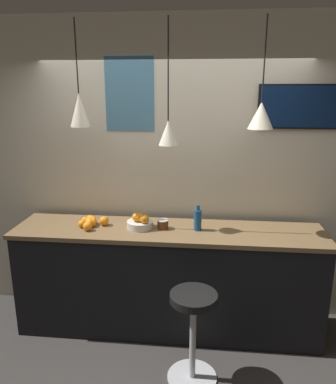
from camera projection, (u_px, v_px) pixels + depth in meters
The scene contains 13 objects.
ground_plane at pixel (161, 366), 3.13m from camera, with size 14.00×14.00×0.00m, color #33302D.
back_wall at pixel (172, 172), 3.67m from camera, with size 8.00×0.06×2.90m.
service_counter at pixel (168, 279), 3.52m from camera, with size 2.82×0.61×1.01m.
bar_stool at pixel (193, 322), 2.87m from camera, with size 0.40×0.40×0.76m.
fruit_bowl at pixel (140, 222), 3.40m from camera, with size 0.24×0.24×0.15m.
orange_pile at pixel (91, 222), 3.46m from camera, with size 0.27×0.29×0.09m.
juice_bottle at pixel (198, 220), 3.34m from camera, with size 0.07×0.07×0.23m.
spread_jar at pixel (163, 224), 3.39m from camera, with size 0.10×0.10×0.09m.
pendant_lamp_left at pixel (80, 110), 3.20m from camera, with size 0.17×0.17×0.88m.
pendant_lamp_middle at pixel (168, 132), 3.17m from camera, with size 0.17×0.17×1.02m.
pendant_lamp_right at pixel (261, 115), 3.06m from camera, with size 0.21×0.21×0.88m.
mounted_tv at pixel (300, 107), 3.34m from camera, with size 0.73×0.04×0.39m.
wall_poster at pixel (130, 94), 3.48m from camera, with size 0.46×0.01×0.68m.
Camera 1 is at (0.33, -2.61, 2.25)m, focal length 35.00 mm.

